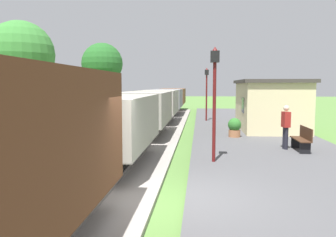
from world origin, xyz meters
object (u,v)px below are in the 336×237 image
bench_near_hut (303,139)px  person_waiting (286,125)px  bench_down_platform (254,114)px  lamp_post_far (207,84)px  freight_train (150,107)px  station_hut (270,105)px  tree_trackside_far (21,55)px  potted_planter (235,127)px  tree_field_left (102,64)px  lamp_post_near (215,83)px

bench_near_hut → person_waiting: bearing=148.6°
bench_down_platform → lamp_post_far: (-3.42, -0.58, 2.08)m
freight_train → bench_near_hut: 9.67m
freight_train → station_hut: 6.82m
freight_train → tree_trackside_far: tree_trackside_far is taller
bench_near_hut → lamp_post_far: size_ratio=0.41×
freight_train → lamp_post_far: bearing=51.5°
lamp_post_far → station_hut: bearing=-53.6°
potted_planter → bench_down_platform: bearing=75.1°
tree_field_left → potted_planter: bearing=-41.1°
lamp_post_near → tree_field_left: tree_field_left is taller
freight_train → station_hut: size_ratio=6.76×
bench_near_hut → tree_trackside_far: 13.37m
station_hut → potted_planter: station_hut is taller
bench_near_hut → bench_down_platform: same height
person_waiting → tree_field_left: tree_field_left is taller
freight_train → station_hut: (6.80, -0.43, 0.20)m
bench_near_hut → lamp_post_near: lamp_post_near is taller
tree_trackside_far → tree_field_left: 8.14m
bench_near_hut → lamp_post_far: lamp_post_far is taller
potted_planter → tree_trackside_far: 10.94m
freight_train → station_hut: station_hut is taller
person_waiting → tree_trackside_far: tree_trackside_far is taller
potted_planter → tree_trackside_far: bearing=-177.5°
person_waiting → lamp_post_near: 4.14m
station_hut → tree_field_left: size_ratio=1.01×
station_hut → tree_field_left: bearing=157.6°
bench_near_hut → person_waiting: 0.80m
bench_near_hut → tree_trackside_far: bearing=166.9°
tree_trackside_far → bench_down_platform: bearing=34.8°
freight_train → tree_field_left: size_ratio=6.85×
lamp_post_near → tree_field_left: 15.06m
person_waiting → tree_trackside_far: size_ratio=0.29×
bench_down_platform → freight_train: bearing=-144.7°
person_waiting → bench_near_hut: bearing=139.7°
person_waiting → lamp_post_far: (-2.87, 10.74, 1.62)m
tree_trackside_far → tree_field_left: (1.77, 7.95, 0.04)m
tree_trackside_far → lamp_post_far: bearing=41.7°
person_waiting → lamp_post_near: bearing=32.3°
bench_down_platform → person_waiting: 11.34m
bench_near_hut → tree_field_left: tree_field_left is taller
lamp_post_near → bench_near_hut: bearing=32.3°
bench_near_hut → tree_trackside_far: size_ratio=0.26×
lamp_post_near → lamp_post_far: (0.00, 13.25, 0.00)m
person_waiting → lamp_post_near: lamp_post_near is taller
bench_near_hut → person_waiting: (-0.55, 0.34, 0.46)m
freight_train → lamp_post_near: 9.71m
bench_down_platform → lamp_post_near: lamp_post_near is taller
freight_train → tree_field_left: bearing=134.9°
bench_down_platform → tree_trackside_far: 15.70m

